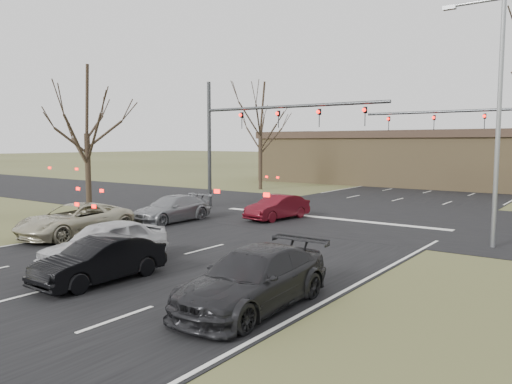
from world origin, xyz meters
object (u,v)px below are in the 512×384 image
building (474,159)px  car_grey_ahead (172,209)px  mast_arm_near (250,127)px  car_red_ahead (277,207)px  car_silver_suv (75,220)px  car_black_hatch (100,260)px  car_white_sedan (105,243)px  streetlight_right_near (494,106)px  car_charcoal_sedan (253,279)px  mast_arm_far (490,129)px

building → car_grey_ahead: building is taller
mast_arm_near → car_red_ahead: size_ratio=3.02×
car_silver_suv → mast_arm_near: bearing=80.3°
car_black_hatch → car_white_sedan: bearing=139.1°
streetlight_right_near → car_red_ahead: size_ratio=2.49×
car_silver_suv → car_black_hatch: 8.00m
building → car_silver_suv: (-8.50, -36.32, -1.93)m
building → car_charcoal_sedan: 39.60m
car_charcoal_sedan → car_red_ahead: car_charcoal_sedan is taller
mast_arm_far → streetlight_right_near: size_ratio=1.11×
car_white_sedan → car_black_hatch: size_ratio=1.12×
building → car_black_hatch: (-1.50, -40.20, -2.00)m
building → car_white_sedan: (-3.01, -38.87, -1.89)m
mast_arm_far → car_black_hatch: bearing=-102.7°
car_red_ahead → car_grey_ahead: bearing=-128.1°
streetlight_right_near → car_grey_ahead: 15.91m
mast_arm_near → car_white_sedan: mast_arm_near is taller
car_red_ahead → car_silver_suv: bearing=-107.8°
car_red_ahead → mast_arm_near: bearing=157.6°
streetlight_right_near → car_red_ahead: streetlight_right_near is taller
building → car_grey_ahead: (-8.05, -30.82, -1.98)m
car_white_sedan → car_red_ahead: 12.02m
building → streetlight_right_near: streetlight_right_near is taller
mast_arm_near → car_white_sedan: 15.12m
building → mast_arm_far: (4.18, -15.00, 2.35)m
car_charcoal_sedan → car_red_ahead: bearing=119.8°
car_black_hatch → streetlight_right_near: bearing=56.3°
mast_arm_near → car_grey_ahead: size_ratio=2.57×
car_black_hatch → car_grey_ahead: size_ratio=0.86×
car_silver_suv → car_red_ahead: 10.46m
mast_arm_far → car_charcoal_sedan: (-0.61, -24.39, -4.28)m
mast_arm_near → mast_arm_far: size_ratio=1.09×
car_grey_ahead → building: bearing=76.0°
mast_arm_far → mast_arm_near: bearing=-138.8°
car_grey_ahead → car_white_sedan: bearing=-57.3°
building → mast_arm_near: 26.14m
car_red_ahead → streetlight_right_near: bearing=1.9°
mast_arm_near → car_red_ahead: (3.24, -1.89, -4.41)m
car_red_ahead → building: bearing=89.3°
streetlight_right_near → car_white_sedan: bearing=-132.1°
building → car_charcoal_sedan: size_ratio=8.32×
car_white_sedan → mast_arm_near: bearing=106.2°
car_charcoal_sedan → car_red_ahead: 14.61m
car_silver_suv → streetlight_right_near: bearing=25.2°
car_grey_ahead → streetlight_right_near: bearing=11.4°
building → car_red_ahead: building is taller
car_charcoal_sedan → car_silver_suv: bearing=164.4°
mast_arm_far → car_red_ahead: 15.07m
mast_arm_far → streetlight_right_near: 13.28m
car_silver_suv → car_charcoal_sedan: (12.07, -3.07, 0.01)m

